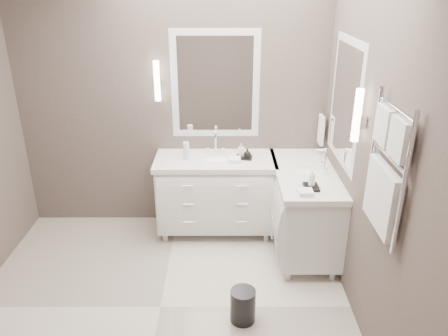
{
  "coord_description": "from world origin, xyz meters",
  "views": [
    {
      "loc": [
        0.53,
        -2.9,
        2.53
      ],
      "look_at": [
        0.54,
        0.7,
        0.97
      ],
      "focal_mm": 35.0,
      "sensor_mm": 36.0,
      "label": 1
    }
  ],
  "objects_px": {
    "vanity_back": "(216,190)",
    "towel_ladder": "(385,175)",
    "vanity_right": "(304,205)",
    "waste_bin": "(243,306)"
  },
  "relations": [
    {
      "from": "vanity_back",
      "to": "towel_ladder",
      "type": "relative_size",
      "value": 1.38
    },
    {
      "from": "towel_ladder",
      "to": "vanity_right",
      "type": "bearing_deg",
      "value": 99.84
    },
    {
      "from": "towel_ladder",
      "to": "waste_bin",
      "type": "relative_size",
      "value": 3.17
    },
    {
      "from": "vanity_right",
      "to": "waste_bin",
      "type": "xyz_separation_m",
      "value": [
        -0.64,
        -1.05,
        -0.34
      ]
    },
    {
      "from": "vanity_right",
      "to": "waste_bin",
      "type": "distance_m",
      "value": 1.28
    },
    {
      "from": "vanity_right",
      "to": "waste_bin",
      "type": "relative_size",
      "value": 4.37
    },
    {
      "from": "vanity_back",
      "to": "waste_bin",
      "type": "bearing_deg",
      "value": -80.32
    },
    {
      "from": "vanity_right",
      "to": "waste_bin",
      "type": "bearing_deg",
      "value": -121.38
    },
    {
      "from": "waste_bin",
      "to": "vanity_back",
      "type": "bearing_deg",
      "value": 99.68
    },
    {
      "from": "waste_bin",
      "to": "vanity_right",
      "type": "bearing_deg",
      "value": 58.62
    }
  ]
}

